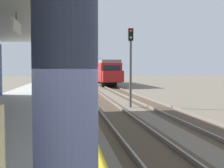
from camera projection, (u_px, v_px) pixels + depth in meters
station_platform at (33, 108)px, 15.46m from camera, size 5.00×80.00×0.91m
track_pair_nearest_platform at (104, 105)px, 20.10m from camera, size 2.34×120.00×0.16m
track_pair_middle at (151, 104)px, 20.62m from camera, size 2.34×120.00×0.16m
approaching_train at (104, 72)px, 47.46m from camera, size 2.93×19.60×4.76m
rail_signal_post at (131, 59)px, 18.95m from camera, size 0.32×0.34×5.20m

